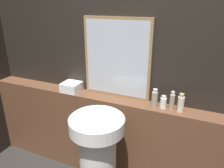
{
  "coord_description": "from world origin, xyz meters",
  "views": [
    {
      "loc": [
        0.68,
        -0.14,
        1.76
      ],
      "look_at": [
        -0.03,
        1.48,
        1.08
      ],
      "focal_mm": 35.0,
      "sensor_mm": 36.0,
      "label": 1
    }
  ],
  "objects_px": {
    "pedestal_sink": "(98,158)",
    "shampoo_bottle": "(155,98)",
    "mirror": "(117,59)",
    "conditioner_bottle": "(163,102)",
    "body_wash_bottle": "(181,103)",
    "towel_stack": "(72,87)",
    "lotion_bottle": "(172,101)"
  },
  "relations": [
    {
      "from": "pedestal_sink",
      "to": "shampoo_bottle",
      "type": "distance_m",
      "value": 0.7
    },
    {
      "from": "mirror",
      "to": "conditioner_bottle",
      "type": "distance_m",
      "value": 0.57
    },
    {
      "from": "shampoo_bottle",
      "to": "body_wash_bottle",
      "type": "distance_m",
      "value": 0.22
    },
    {
      "from": "mirror",
      "to": "towel_stack",
      "type": "height_order",
      "value": "mirror"
    },
    {
      "from": "shampoo_bottle",
      "to": "lotion_bottle",
      "type": "bearing_deg",
      "value": 0.0
    },
    {
      "from": "towel_stack",
      "to": "body_wash_bottle",
      "type": "xyz_separation_m",
      "value": [
        1.07,
        0.0,
        0.03
      ]
    },
    {
      "from": "body_wash_bottle",
      "to": "mirror",
      "type": "bearing_deg",
      "value": 173.1
    },
    {
      "from": "shampoo_bottle",
      "to": "body_wash_bottle",
      "type": "bearing_deg",
      "value": 0.0
    },
    {
      "from": "pedestal_sink",
      "to": "towel_stack",
      "type": "distance_m",
      "value": 0.76
    },
    {
      "from": "lotion_bottle",
      "to": "body_wash_bottle",
      "type": "bearing_deg",
      "value": 0.0
    },
    {
      "from": "mirror",
      "to": "pedestal_sink",
      "type": "bearing_deg",
      "value": -86.73
    },
    {
      "from": "towel_stack",
      "to": "shampoo_bottle",
      "type": "relative_size",
      "value": 1.11
    },
    {
      "from": "lotion_bottle",
      "to": "towel_stack",
      "type": "bearing_deg",
      "value": 180.0
    },
    {
      "from": "mirror",
      "to": "conditioner_bottle",
      "type": "height_order",
      "value": "mirror"
    },
    {
      "from": "pedestal_sink",
      "to": "shampoo_bottle",
      "type": "xyz_separation_m",
      "value": [
        0.36,
        0.39,
        0.46
      ]
    },
    {
      "from": "shampoo_bottle",
      "to": "conditioner_bottle",
      "type": "height_order",
      "value": "shampoo_bottle"
    },
    {
      "from": "conditioner_bottle",
      "to": "lotion_bottle",
      "type": "bearing_deg",
      "value": -0.0
    },
    {
      "from": "towel_stack",
      "to": "shampoo_bottle",
      "type": "height_order",
      "value": "shampoo_bottle"
    },
    {
      "from": "pedestal_sink",
      "to": "conditioner_bottle",
      "type": "relative_size",
      "value": 7.97
    },
    {
      "from": "lotion_bottle",
      "to": "shampoo_bottle",
      "type": "bearing_deg",
      "value": 180.0
    },
    {
      "from": "shampoo_bottle",
      "to": "conditioner_bottle",
      "type": "bearing_deg",
      "value": 0.0
    },
    {
      "from": "shampoo_bottle",
      "to": "lotion_bottle",
      "type": "height_order",
      "value": "lotion_bottle"
    },
    {
      "from": "towel_stack",
      "to": "shampoo_bottle",
      "type": "xyz_separation_m",
      "value": [
        0.85,
        0.0,
        0.03
      ]
    },
    {
      "from": "pedestal_sink",
      "to": "towel_stack",
      "type": "bearing_deg",
      "value": 141.44
    },
    {
      "from": "mirror",
      "to": "body_wash_bottle",
      "type": "xyz_separation_m",
      "value": [
        0.61,
        -0.07,
        -0.3
      ]
    },
    {
      "from": "pedestal_sink",
      "to": "mirror",
      "type": "height_order",
      "value": "mirror"
    },
    {
      "from": "lotion_bottle",
      "to": "body_wash_bottle",
      "type": "xyz_separation_m",
      "value": [
        0.07,
        0.0,
        -0.0
      ]
    },
    {
      "from": "mirror",
      "to": "shampoo_bottle",
      "type": "distance_m",
      "value": 0.49
    },
    {
      "from": "towel_stack",
      "to": "shampoo_bottle",
      "type": "distance_m",
      "value": 0.85
    },
    {
      "from": "pedestal_sink",
      "to": "conditioner_bottle",
      "type": "height_order",
      "value": "conditioner_bottle"
    },
    {
      "from": "towel_stack",
      "to": "conditioner_bottle",
      "type": "relative_size",
      "value": 1.58
    },
    {
      "from": "mirror",
      "to": "body_wash_bottle",
      "type": "distance_m",
      "value": 0.68
    }
  ]
}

